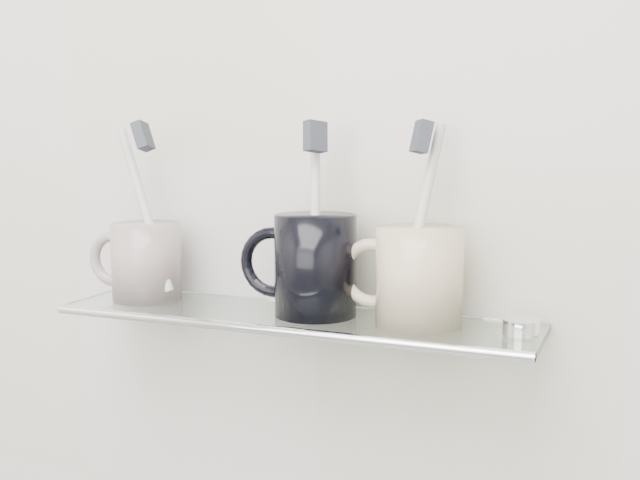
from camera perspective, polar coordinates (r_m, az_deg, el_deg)
The scene contains 18 objects.
wall_back at distance 0.86m, azimuth -0.27°, elevation 5.34°, with size 2.50×2.50×0.00m, color beige.
shelf_glass at distance 0.83m, azimuth -1.92°, elevation -5.56°, with size 0.50×0.12×0.01m, color silver.
shelf_rail at distance 0.78m, azimuth -3.62°, elevation -6.43°, with size 0.01×0.01×0.50m, color silver.
bracket_left at distance 0.97m, azimuth -12.17°, elevation -4.40°, with size 0.02×0.02×0.03m, color silver.
bracket_right at distance 0.82m, azimuth 13.18°, elevation -6.75°, with size 0.02×0.02×0.03m, color silver.
mug_left at distance 0.91m, azimuth -12.23°, elevation -1.51°, with size 0.08×0.08×0.09m, color silver.
mug_left_handle at distance 0.94m, azimuth -14.47°, elevation -1.33°, with size 0.06×0.06×0.01m, color silver.
toothbrush_left at distance 0.90m, azimuth -12.34°, elevation 2.14°, with size 0.01×0.01×0.19m, color silver.
bristles_left at distance 0.90m, azimuth -12.48°, elevation 7.23°, with size 0.01×0.02×0.03m, color #2F323B.
mug_center at distance 0.81m, azimuth -0.33°, elevation -1.81°, with size 0.08×0.08×0.10m, color black.
mug_center_handle at distance 0.83m, azimuth -3.37°, elevation -1.60°, with size 0.07×0.07×0.01m, color black.
toothbrush_center at distance 0.80m, azimuth -0.33°, elevation 1.67°, with size 0.01×0.01×0.19m, color silver.
bristles_center at distance 0.80m, azimuth -0.34°, elevation 7.37°, with size 0.01×0.02×0.03m, color #2F323B.
mug_right at distance 0.78m, azimuth 7.07°, elevation -2.59°, with size 0.08×0.08×0.09m, color beige.
mug_right_handle at distance 0.79m, azimuth 3.70°, elevation -2.37°, with size 0.07×0.07×0.01m, color beige.
toothbrush_right at distance 0.77m, azimuth 7.14°, elevation 1.33°, with size 0.01×0.01×0.19m, color beige.
bristles_right at distance 0.77m, azimuth 7.24°, elevation 7.30°, with size 0.01×0.02×0.03m, color #2F323B.
chrome_cap at distance 0.77m, azimuth 14.10°, elevation -6.00°, with size 0.03×0.03×0.01m, color silver.
Camera 1 is at (0.33, 0.30, 1.29)m, focal length 45.00 mm.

